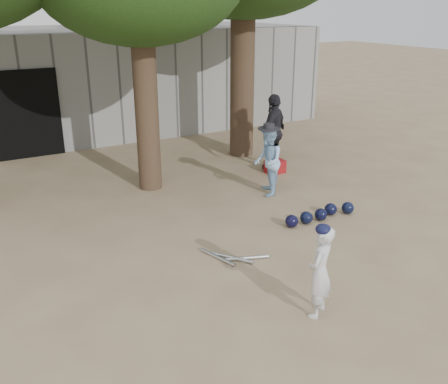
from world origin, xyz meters
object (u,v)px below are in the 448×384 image
spectator_dark (274,132)px  red_bag (275,166)px  spectator_blue (268,161)px  boy_player (320,272)px

spectator_dark → red_bag: size_ratio=4.22×
red_bag → spectator_dark: bearing=63.7°
spectator_blue → spectator_dark: (1.10, 1.38, 0.18)m
spectator_blue → red_bag: 1.54m
boy_player → spectator_blue: bearing=-148.9°
spectator_blue → spectator_dark: spectator_dark is taller
boy_player → spectator_dark: (2.93, 5.22, 0.28)m
boy_player → red_bag: (2.77, 4.92, -0.46)m
spectator_dark → red_bag: bearing=31.4°
boy_player → red_bag: boy_player is taller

